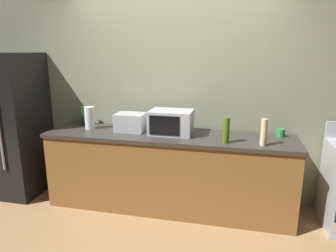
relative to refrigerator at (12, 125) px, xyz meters
name	(u,v)px	position (x,y,z in m)	size (l,w,h in m)	color
ground_plane	(160,225)	(2.05, -0.40, -0.90)	(8.00, 8.00, 0.00)	#A87F51
back_wall	(175,90)	(2.05, 0.41, 0.45)	(6.40, 0.10, 2.70)	gray
counter_run	(168,171)	(2.05, 0.00, -0.45)	(2.84, 0.64, 0.90)	brown
refrigerator	(12,125)	(0.00, 0.00, 0.00)	(0.72, 0.73, 1.80)	black
microwave	(171,122)	(2.07, 0.05, 0.13)	(0.48, 0.35, 0.27)	#B7BABF
toaster_oven	(131,122)	(1.59, 0.06, 0.10)	(0.34, 0.26, 0.21)	#B7BABF
paper_towel_roll	(90,118)	(1.07, 0.05, 0.13)	(0.12, 0.12, 0.27)	white
bottle_wine	(84,116)	(0.91, 0.22, 0.12)	(0.08, 0.08, 0.23)	#1E3F19
bottle_olive_oil	(226,130)	(2.70, -0.17, 0.13)	(0.07, 0.07, 0.27)	#4C6B19
bottle_hand_soap	(264,132)	(3.07, -0.18, 0.14)	(0.06, 0.06, 0.27)	beige
mug_green	(281,133)	(3.28, 0.19, 0.04)	(0.09, 0.09, 0.09)	#2D8C47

